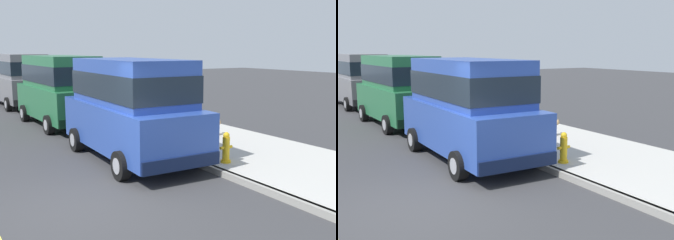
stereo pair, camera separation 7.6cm
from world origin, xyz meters
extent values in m
plane|color=#38383A|center=(0.00, 0.00, 0.00)|extent=(80.00, 80.00, 0.00)
cube|color=gray|center=(3.20, 0.00, 0.07)|extent=(0.16, 64.00, 0.14)
cube|color=#B7B5AD|center=(5.00, 0.00, 0.07)|extent=(3.60, 64.00, 0.14)
cube|color=#28479E|center=(2.18, 2.48, 0.87)|extent=(2.04, 4.85, 1.10)
cube|color=#28479E|center=(2.18, 2.48, 1.97)|extent=(1.78, 3.85, 1.10)
cube|color=#19232D|center=(2.18, 2.48, 1.89)|extent=(1.82, 3.89, 0.61)
cube|color=#0E1837|center=(2.24, 4.83, 0.46)|extent=(1.87, 0.25, 0.28)
cube|color=#0E1837|center=(2.11, 0.13, 0.46)|extent=(1.87, 0.25, 0.28)
cylinder|color=black|center=(1.27, 4.00, 0.32)|extent=(0.24, 0.65, 0.64)
cylinder|color=#9E9EA3|center=(1.27, 4.00, 0.32)|extent=(0.25, 0.36, 0.35)
cylinder|color=black|center=(3.17, 3.94, 0.32)|extent=(0.24, 0.65, 0.64)
cylinder|color=#9E9EA3|center=(3.17, 3.94, 0.32)|extent=(0.25, 0.36, 0.35)
cylinder|color=black|center=(1.18, 1.02, 0.32)|extent=(0.24, 0.65, 0.64)
cylinder|color=#9E9EA3|center=(1.18, 1.02, 0.32)|extent=(0.25, 0.36, 0.35)
cylinder|color=black|center=(3.08, 0.97, 0.32)|extent=(0.24, 0.65, 0.64)
cylinder|color=#9E9EA3|center=(3.08, 0.97, 0.32)|extent=(0.25, 0.36, 0.35)
cube|color=#EAEACC|center=(1.66, 4.88, 1.04)|extent=(0.28, 0.09, 0.14)
cube|color=#EAEACC|center=(2.83, 4.85, 1.04)|extent=(0.28, 0.09, 0.14)
cube|color=#23663D|center=(2.21, 8.14, 0.87)|extent=(2.01, 4.84, 1.10)
cube|color=#23663D|center=(2.21, 8.14, 1.97)|extent=(1.76, 3.84, 1.10)
cube|color=#19232D|center=(2.21, 8.14, 1.89)|extent=(1.80, 3.88, 0.61)
cube|color=black|center=(2.15, 10.49, 0.46)|extent=(1.87, 0.24, 0.28)
cube|color=black|center=(2.26, 5.79, 0.46)|extent=(1.87, 0.24, 0.28)
cylinder|color=black|center=(1.22, 9.61, 0.32)|extent=(0.23, 0.64, 0.64)
cylinder|color=#9E9EA3|center=(1.22, 9.61, 0.32)|extent=(0.25, 0.36, 0.35)
cylinder|color=black|center=(3.12, 9.65, 0.32)|extent=(0.23, 0.64, 0.64)
cylinder|color=#9E9EA3|center=(3.12, 9.65, 0.32)|extent=(0.25, 0.36, 0.35)
cylinder|color=black|center=(1.29, 6.63, 0.32)|extent=(0.23, 0.64, 0.64)
cylinder|color=#9E9EA3|center=(1.29, 6.63, 0.32)|extent=(0.25, 0.36, 0.35)
cylinder|color=black|center=(3.19, 6.68, 0.32)|extent=(0.23, 0.64, 0.64)
cylinder|color=#9E9EA3|center=(3.19, 6.68, 0.32)|extent=(0.25, 0.36, 0.35)
cube|color=#EAEACC|center=(1.56, 10.51, 1.04)|extent=(0.28, 0.09, 0.14)
cube|color=#EAEACC|center=(2.74, 10.54, 1.04)|extent=(0.28, 0.09, 0.14)
cube|color=slate|center=(2.15, 14.18, 0.87)|extent=(2.02, 4.85, 1.10)
cube|color=slate|center=(2.15, 14.18, 1.97)|extent=(1.77, 3.84, 1.10)
cube|color=#19232D|center=(2.15, 14.18, 1.89)|extent=(1.81, 3.88, 0.61)
cube|color=#252527|center=(2.09, 16.53, 0.46)|extent=(1.87, 0.25, 0.28)
cube|color=#252527|center=(2.21, 11.83, 0.46)|extent=(1.87, 0.25, 0.28)
cylinder|color=black|center=(3.06, 15.69, 0.32)|extent=(0.24, 0.65, 0.64)
cylinder|color=#9E9EA3|center=(3.06, 15.69, 0.32)|extent=(0.25, 0.36, 0.35)
cylinder|color=black|center=(1.23, 12.67, 0.32)|extent=(0.24, 0.65, 0.64)
cylinder|color=#9E9EA3|center=(1.23, 12.67, 0.32)|extent=(0.25, 0.36, 0.35)
cylinder|color=black|center=(3.13, 12.71, 0.32)|extent=(0.24, 0.65, 0.64)
cylinder|color=#9E9EA3|center=(3.13, 12.71, 0.32)|extent=(0.25, 0.36, 0.35)
cube|color=#EAEACC|center=(2.68, 16.57, 1.04)|extent=(0.28, 0.09, 0.14)
ellipsoid|color=tan|center=(5.32, 3.11, 0.42)|extent=(0.48, 0.36, 0.20)
cylinder|color=tan|center=(5.42, 3.22, 0.23)|extent=(0.05, 0.05, 0.18)
cylinder|color=tan|center=(5.47, 3.11, 0.23)|extent=(0.05, 0.05, 0.18)
cylinder|color=tan|center=(5.17, 3.11, 0.23)|extent=(0.05, 0.05, 0.18)
cylinder|color=tan|center=(5.22, 3.00, 0.23)|extent=(0.05, 0.05, 0.18)
sphere|color=tan|center=(5.59, 3.22, 0.51)|extent=(0.17, 0.17, 0.17)
ellipsoid|color=brown|center=(5.67, 3.26, 0.49)|extent=(0.13, 0.11, 0.06)
cone|color=tan|center=(5.56, 3.27, 0.59)|extent=(0.06, 0.06, 0.07)
cone|color=tan|center=(5.60, 3.17, 0.59)|extent=(0.06, 0.06, 0.07)
cylinder|color=tan|center=(5.08, 3.01, 0.48)|extent=(0.12, 0.08, 0.13)
cylinder|color=gold|center=(3.65, 0.53, 0.17)|extent=(0.24, 0.24, 0.06)
cylinder|color=gold|center=(3.65, 0.53, 0.47)|extent=(0.17, 0.17, 0.55)
sphere|color=gold|center=(3.65, 0.53, 0.79)|extent=(0.15, 0.15, 0.15)
cylinder|color=gold|center=(3.53, 0.53, 0.50)|extent=(0.10, 0.07, 0.07)
cylinder|color=gold|center=(3.77, 0.53, 0.50)|extent=(0.10, 0.07, 0.07)
camera|label=1|loc=(-2.52, -6.75, 2.77)|focal=44.58mm
camera|label=2|loc=(-2.45, -6.79, 2.77)|focal=44.58mm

